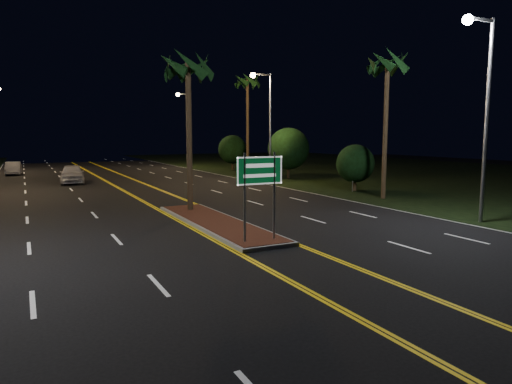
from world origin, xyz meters
TOP-DOWN VIEW (x-y plane):
  - ground at (0.00, 0.00)m, footprint 120.00×120.00m
  - grass_right at (30.00, 25.00)m, footprint 40.00×110.00m
  - median_island at (0.00, 7.00)m, footprint 2.25×10.25m
  - highway_sign at (0.00, 2.80)m, footprint 1.80×0.08m
  - streetlight_right_near at (10.61, 2.00)m, footprint 1.91×0.44m
  - streetlight_right_mid at (10.61, 22.00)m, footprint 1.91×0.44m
  - streetlight_right_far at (10.61, 42.00)m, footprint 1.91×0.44m
  - palm_median at (0.00, 10.50)m, footprint 2.40×2.40m
  - palm_right_near at (12.50, 10.00)m, footprint 2.40×2.40m
  - palm_right_far at (12.80, 30.00)m, footprint 2.40×2.40m
  - shrub_near at (13.50, 14.00)m, footprint 2.70×2.70m
  - shrub_mid at (14.00, 24.00)m, footprint 3.78×3.78m
  - shrub_far at (13.80, 36.00)m, footprint 3.24×3.24m
  - car_near at (-3.96, 28.75)m, footprint 2.88×5.66m
  - car_far at (-8.45, 40.31)m, footprint 2.07×4.55m
  - warning_sign at (13.00, 13.61)m, footprint 0.95×0.43m

SIDE VIEW (x-z plane):
  - ground at x=0.00m, z-range 0.00..0.00m
  - grass_right at x=30.00m, z-range 0.00..0.01m
  - median_island at x=0.00m, z-range 0.00..0.17m
  - car_far at x=-8.45m, z-range 0.00..1.50m
  - car_near at x=-3.96m, z-range 0.00..1.82m
  - warning_sign at x=13.00m, z-range 0.36..2.79m
  - shrub_near at x=13.50m, z-range 0.30..3.60m
  - shrub_far at x=13.80m, z-range 0.36..4.32m
  - highway_sign at x=0.00m, z-range 0.80..4.00m
  - shrub_mid at x=14.00m, z-range 0.42..5.04m
  - streetlight_right_near at x=10.61m, z-range 1.16..10.16m
  - streetlight_right_mid at x=10.61m, z-range 1.16..10.16m
  - streetlight_right_far at x=10.61m, z-range 1.16..10.16m
  - palm_median at x=0.00m, z-range 3.13..11.43m
  - palm_right_near at x=12.50m, z-range 3.56..12.86m
  - palm_right_far at x=12.80m, z-range 3.99..14.29m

